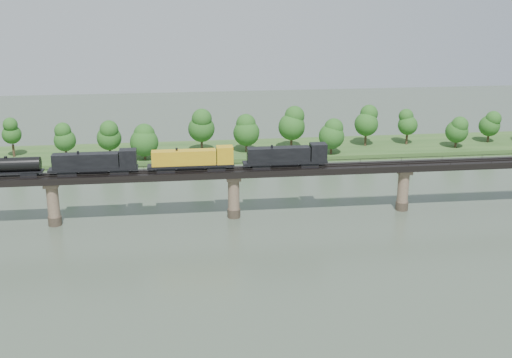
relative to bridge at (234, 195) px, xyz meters
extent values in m
plane|color=#384637|center=(0.00, -30.00, -5.46)|extent=(400.00, 400.00, 0.00)
cube|color=#2E5020|center=(0.00, 55.00, -4.66)|extent=(300.00, 24.00, 1.60)
cylinder|color=#473A2D|center=(-40.00, 0.00, -4.46)|extent=(3.00, 3.00, 2.00)
cylinder|color=#826A55|center=(-40.00, 0.00, 0.04)|extent=(2.60, 2.60, 9.00)
cube|color=#826A55|center=(-40.00, 0.00, 4.04)|extent=(3.20, 3.20, 1.00)
cylinder|color=#473A2D|center=(0.00, 0.00, -4.46)|extent=(3.00, 3.00, 2.00)
cylinder|color=#826A55|center=(0.00, 0.00, 0.04)|extent=(2.60, 2.60, 9.00)
cube|color=#826A55|center=(0.00, 0.00, 4.04)|extent=(3.20, 3.20, 1.00)
cylinder|color=#473A2D|center=(40.00, 0.00, -4.46)|extent=(3.00, 3.00, 2.00)
cylinder|color=#826A55|center=(40.00, 0.00, 0.04)|extent=(2.60, 2.60, 9.00)
cube|color=#826A55|center=(40.00, 0.00, 4.04)|extent=(3.20, 3.20, 1.00)
cube|color=black|center=(0.00, 0.00, 5.29)|extent=(220.00, 5.00, 1.50)
cube|color=black|center=(0.00, -0.75, 6.12)|extent=(220.00, 0.12, 0.16)
cube|color=black|center=(0.00, 0.75, 6.12)|extent=(220.00, 0.12, 0.16)
cube|color=black|center=(0.00, -2.40, 6.74)|extent=(220.00, 0.10, 0.10)
cube|color=black|center=(0.00, 2.40, 6.74)|extent=(220.00, 0.10, 0.10)
cube|color=black|center=(0.00, -2.40, 6.39)|extent=(0.08, 0.08, 0.70)
cube|color=black|center=(0.00, 2.40, 6.39)|extent=(0.08, 0.08, 0.70)
cylinder|color=#382619|center=(-60.94, 54.18, -2.00)|extent=(0.70, 0.70, 3.71)
sphere|color=#194C15|center=(-60.94, 54.18, 2.95)|extent=(5.67, 5.67, 5.67)
sphere|color=#194C15|center=(-60.94, 54.18, 6.04)|extent=(4.25, 4.25, 4.25)
cylinder|color=#382619|center=(-44.43, 46.31, -2.10)|extent=(0.70, 0.70, 3.51)
sphere|color=#194C15|center=(-44.43, 46.31, 2.57)|extent=(6.31, 6.31, 6.31)
sphere|color=#194C15|center=(-44.43, 46.31, 5.50)|extent=(4.73, 4.73, 4.73)
cylinder|color=#382619|center=(-32.24, 48.84, -2.19)|extent=(0.70, 0.70, 3.34)
sphere|color=#194C15|center=(-32.24, 48.84, 2.27)|extent=(7.18, 7.18, 7.18)
sphere|color=#194C15|center=(-32.24, 48.84, 5.06)|extent=(5.39, 5.39, 5.39)
cylinder|color=#382619|center=(-22.01, 46.15, -2.45)|extent=(0.70, 0.70, 2.83)
sphere|color=#194C15|center=(-22.01, 46.15, 1.32)|extent=(8.26, 8.26, 8.26)
sphere|color=#194C15|center=(-22.01, 46.15, 3.68)|extent=(6.19, 6.19, 6.19)
cylinder|color=#382619|center=(-5.04, 52.68, -1.88)|extent=(0.70, 0.70, 3.96)
sphere|color=#194C15|center=(-5.04, 52.68, 3.41)|extent=(8.07, 8.07, 8.07)
sphere|color=#194C15|center=(-5.04, 52.68, 6.71)|extent=(6.05, 6.05, 6.05)
cylinder|color=#382619|center=(8.52, 51.14, -2.23)|extent=(0.70, 0.70, 3.27)
sphere|color=#194C15|center=(8.52, 51.14, 2.13)|extent=(8.03, 8.03, 8.03)
sphere|color=#194C15|center=(8.52, 51.14, 4.85)|extent=(6.02, 6.02, 6.02)
cylinder|color=#382619|center=(22.65, 52.31, -1.90)|extent=(0.70, 0.70, 3.92)
sphere|color=#194C15|center=(22.65, 52.31, 3.33)|extent=(8.29, 8.29, 8.29)
sphere|color=#194C15|center=(22.65, 52.31, 6.60)|extent=(6.21, 6.21, 6.21)
cylinder|color=#382619|center=(33.59, 45.35, -2.35)|extent=(0.70, 0.70, 3.02)
sphere|color=#194C15|center=(33.59, 45.35, 1.69)|extent=(7.74, 7.74, 7.74)
sphere|color=#194C15|center=(33.59, 45.35, 4.21)|extent=(5.80, 5.80, 5.80)
cylinder|color=#382619|center=(46.81, 54.03, -1.96)|extent=(0.70, 0.70, 3.80)
sphere|color=#194C15|center=(46.81, 54.03, 3.10)|extent=(7.47, 7.47, 7.47)
sphere|color=#194C15|center=(46.81, 54.03, 6.27)|extent=(5.60, 5.60, 5.60)
cylinder|color=#382619|center=(60.48, 54.26, -2.17)|extent=(0.70, 0.70, 3.38)
sphere|color=#194C15|center=(60.48, 54.26, 2.34)|extent=(6.23, 6.23, 6.23)
sphere|color=#194C15|center=(60.48, 54.26, 5.16)|extent=(4.67, 4.67, 4.67)
cylinder|color=#382619|center=(74.35, 48.39, -2.47)|extent=(0.70, 0.70, 2.77)
sphere|color=#194C15|center=(74.35, 48.39, 1.22)|extent=(7.04, 7.04, 7.04)
sphere|color=#194C15|center=(74.35, 48.39, 3.54)|extent=(5.28, 5.28, 5.28)
cylinder|color=#382619|center=(87.62, 53.57, -2.39)|extent=(0.70, 0.70, 2.94)
sphere|color=#194C15|center=(87.62, 53.57, 1.54)|extent=(6.73, 6.73, 6.73)
sphere|color=#194C15|center=(87.62, 53.57, 3.99)|extent=(5.05, 5.05, 5.05)
cube|color=black|center=(17.32, 0.00, 6.60)|extent=(4.04, 2.43, 1.11)
cube|color=black|center=(6.20, 0.00, 6.60)|extent=(4.04, 2.43, 1.11)
cube|color=black|center=(11.76, 0.00, 7.30)|extent=(19.21, 3.03, 0.51)
cube|color=black|center=(10.24, 0.00, 9.17)|extent=(14.16, 2.73, 3.24)
cube|color=black|center=(19.34, 0.00, 9.48)|extent=(3.64, 3.03, 3.84)
cylinder|color=black|center=(11.76, 0.00, 6.75)|extent=(6.07, 1.42, 1.42)
cube|color=black|center=(-3.91, 0.00, 6.60)|extent=(4.04, 2.43, 1.11)
cube|color=black|center=(-15.04, 0.00, 6.60)|extent=(4.04, 2.43, 1.11)
cube|color=black|center=(-9.48, 0.00, 7.30)|extent=(19.21, 3.03, 0.51)
cube|color=gold|center=(-10.99, 0.00, 9.17)|extent=(14.16, 2.73, 3.24)
cube|color=gold|center=(-1.89, 0.00, 9.48)|extent=(3.64, 3.03, 3.84)
cylinder|color=black|center=(-9.48, 0.00, 6.75)|extent=(6.07, 1.42, 1.42)
cube|color=black|center=(-25.15, 0.00, 6.60)|extent=(4.04, 2.43, 1.11)
cube|color=black|center=(-36.27, 0.00, 6.60)|extent=(4.04, 2.43, 1.11)
cube|color=black|center=(-30.71, 0.00, 7.30)|extent=(19.21, 3.03, 0.51)
cube|color=black|center=(-32.23, 0.00, 9.17)|extent=(14.16, 2.73, 3.24)
cube|color=black|center=(-23.13, 0.00, 9.48)|extent=(3.64, 3.03, 3.84)
cylinder|color=black|center=(-30.71, 0.00, 6.75)|extent=(6.07, 1.42, 1.42)
cube|color=black|center=(-44.36, 0.00, 6.60)|extent=(3.54, 2.22, 1.11)
cube|color=black|center=(-48.91, 0.00, 7.25)|extent=(15.17, 2.43, 0.30)
cylinder|color=black|center=(-48.91, 0.00, 8.87)|extent=(14.16, 3.03, 3.03)
cylinder|color=black|center=(-48.91, 0.00, 10.49)|extent=(0.71, 0.71, 0.51)
camera|label=1|loc=(-11.93, -137.65, 47.35)|focal=45.00mm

